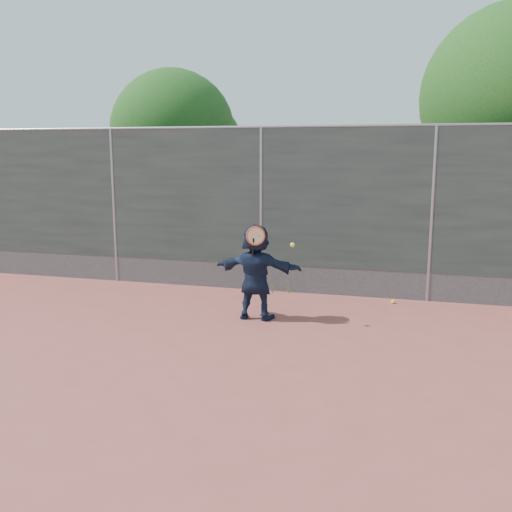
# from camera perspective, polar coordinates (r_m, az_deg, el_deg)

# --- Properties ---
(ground) EXTENTS (80.00, 80.00, 0.00)m
(ground) POSITION_cam_1_polar(r_m,az_deg,el_deg) (7.55, -6.37, -9.56)
(ground) COLOR #9E4C42
(ground) RESTS_ON ground
(player) EXTENTS (1.40, 0.50, 1.49)m
(player) POSITION_cam_1_polar(r_m,az_deg,el_deg) (8.77, 0.00, -1.59)
(player) COLOR #141F39
(player) RESTS_ON ground
(ball_ground) EXTENTS (0.07, 0.07, 0.07)m
(ball_ground) POSITION_cam_1_polar(r_m,az_deg,el_deg) (10.07, 13.54, -4.46)
(ball_ground) COLOR #EFF536
(ball_ground) RESTS_ON ground
(fence) EXTENTS (20.00, 0.06, 3.03)m
(fence) POSITION_cam_1_polar(r_m,az_deg,el_deg) (10.47, 0.52, 5.02)
(fence) COLOR #38423D
(fence) RESTS_ON ground
(swing_action) EXTENTS (0.73, 0.16, 0.51)m
(swing_action) POSITION_cam_1_polar(r_m,az_deg,el_deg) (8.46, 0.32, 1.82)
(swing_action) COLOR #E34515
(swing_action) RESTS_ON ground
(tree_left) EXTENTS (3.15, 3.00, 4.53)m
(tree_left) POSITION_cam_1_polar(r_m,az_deg,el_deg) (14.24, -7.63, 11.84)
(tree_left) COLOR #382314
(tree_left) RESTS_ON ground
(weed_clump) EXTENTS (0.68, 0.07, 0.30)m
(weed_clump) POSITION_cam_1_polar(r_m,az_deg,el_deg) (10.53, 1.89, -2.95)
(weed_clump) COLOR #387226
(weed_clump) RESTS_ON ground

